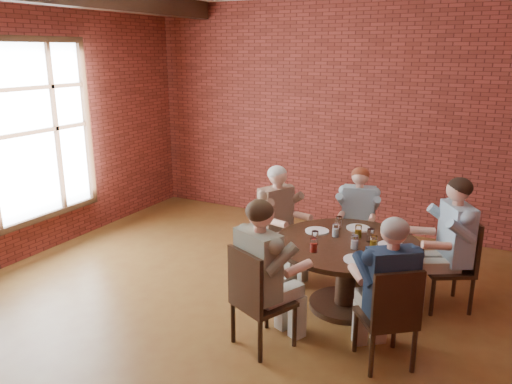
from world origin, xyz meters
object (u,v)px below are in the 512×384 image
at_px(chair_b, 357,229).
at_px(diner_b, 357,220).
at_px(diner_c, 279,222).
at_px(diner_a, 449,244).
at_px(chair_d, 255,296).
at_px(diner_d, 264,275).
at_px(chair_a, 456,260).
at_px(chair_c, 274,233).
at_px(dining_table, 347,262).
at_px(chair_e, 390,314).
at_px(smartphone, 384,259).
at_px(diner_e, 387,292).

height_order(chair_b, diner_b, diner_b).
bearing_deg(diner_b, diner_c, -153.58).
height_order(diner_a, chair_d, diner_a).
xyz_separation_m(chair_d, diner_d, (0.04, 0.09, 0.18)).
height_order(chair_a, chair_d, chair_a).
distance_m(chair_c, diner_d, 1.62).
relative_size(dining_table, chair_d, 1.54).
height_order(chair_e, smartphone, chair_e).
relative_size(diner_b, chair_c, 1.37).
xyz_separation_m(chair_a, diner_b, (-1.21, 0.45, 0.12)).
bearing_deg(diner_e, smartphone, -110.37).
relative_size(chair_d, diner_d, 0.69).
bearing_deg(chair_b, chair_a, -34.29).
relative_size(dining_table, chair_e, 1.59).
bearing_deg(diner_b, smartphone, -74.63).
xyz_separation_m(diner_b, diner_c, (-0.79, -0.60, 0.03)).
bearing_deg(dining_table, chair_e, -52.48).
xyz_separation_m(chair_b, diner_d, (-0.25, -2.13, 0.21)).
bearing_deg(smartphone, chair_a, 58.65).
bearing_deg(smartphone, diner_e, -69.98).
bearing_deg(dining_table, diner_a, 29.66).
relative_size(chair_d, smartphone, 6.52).
relative_size(diner_c, smartphone, 8.96).
bearing_deg(diner_c, diner_a, -63.40).
xyz_separation_m(dining_table, diner_c, (-0.98, 0.43, 0.15)).
bearing_deg(diner_d, chair_e, -146.91).
bearing_deg(dining_table, diner_c, 156.24).
bearing_deg(smartphone, chair_d, -135.23).
relative_size(chair_a, diner_c, 0.73).
xyz_separation_m(dining_table, chair_c, (-1.06, 0.47, -0.02)).
height_order(diner_c, smartphone, diner_c).
bearing_deg(chair_c, diner_e, -103.11).
bearing_deg(diner_b, chair_c, -157.84).
xyz_separation_m(chair_d, chair_e, (1.15, 0.26, -0.01)).
xyz_separation_m(chair_a, chair_b, (-1.22, 0.53, -0.03)).
height_order(chair_a, smartphone, chair_a).
xyz_separation_m(diner_b, chair_d, (-0.31, -2.14, -0.12)).
distance_m(dining_table, smartphone, 0.56).
distance_m(chair_c, smartphone, 1.69).
bearing_deg(diner_e, diner_d, -24.64).
distance_m(chair_d, diner_e, 1.16).
bearing_deg(chair_e, diner_c, -75.60).
xyz_separation_m(chair_d, diner_e, (1.10, 0.33, 0.15)).
relative_size(diner_b, smartphone, 8.59).
bearing_deg(dining_table, chair_a, 29.66).
distance_m(chair_d, diner_d, 0.20).
distance_m(dining_table, diner_a, 1.08).
bearing_deg(chair_a, diner_d, -72.35).
bearing_deg(chair_c, diner_a, -64.54).
bearing_deg(chair_c, diner_c, -90.00).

